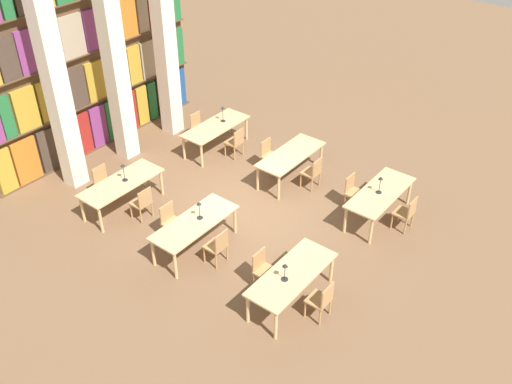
# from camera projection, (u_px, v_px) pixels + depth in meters

# --- Properties ---
(ground_plane) EXTENTS (40.00, 40.00, 0.00)m
(ground_plane) POSITION_uv_depth(u_px,v_px,m) (248.00, 211.00, 13.89)
(ground_plane) COLOR brown
(bookshelf_bank) EXTENTS (6.84, 0.35, 5.50)m
(bookshelf_bank) POSITION_uv_depth(u_px,v_px,m) (90.00, 58.00, 15.10)
(bookshelf_bank) COLOR brown
(bookshelf_bank) RESTS_ON ground_plane
(pillar_left) EXTENTS (0.46, 0.46, 6.00)m
(pillar_left) POSITION_uv_depth(u_px,v_px,m) (54.00, 75.00, 13.20)
(pillar_left) COLOR silver
(pillar_left) RESTS_ON ground_plane
(pillar_center) EXTENTS (0.46, 0.46, 6.00)m
(pillar_center) POSITION_uv_depth(u_px,v_px,m) (113.00, 52.00, 14.34)
(pillar_center) COLOR silver
(pillar_center) RESTS_ON ground_plane
(pillar_right) EXTENTS (0.46, 0.46, 6.00)m
(pillar_right) POSITION_uv_depth(u_px,v_px,m) (164.00, 33.00, 15.48)
(pillar_right) COLOR silver
(pillar_right) RESTS_ON ground_plane
(reading_table_0) EXTENTS (2.09, 0.82, 0.75)m
(reading_table_0) POSITION_uv_depth(u_px,v_px,m) (292.00, 276.00, 11.07)
(reading_table_0) COLOR tan
(reading_table_0) RESTS_ON ground_plane
(chair_0) EXTENTS (0.42, 0.40, 0.87)m
(chair_0) POSITION_uv_depth(u_px,v_px,m) (321.00, 300.00, 10.83)
(chair_0) COLOR tan
(chair_0) RESTS_ON ground_plane
(chair_1) EXTENTS (0.42, 0.40, 0.87)m
(chair_1) POSITION_uv_depth(u_px,v_px,m) (263.00, 269.00, 11.53)
(chair_1) COLOR tan
(chair_1) RESTS_ON ground_plane
(desk_lamp_0) EXTENTS (0.14, 0.14, 0.40)m
(desk_lamp_0) POSITION_uv_depth(u_px,v_px,m) (285.00, 269.00, 10.72)
(desk_lamp_0) COLOR #232328
(desk_lamp_0) RESTS_ON reading_table_0
(reading_table_1) EXTENTS (2.09, 0.82, 0.75)m
(reading_table_1) POSITION_uv_depth(u_px,v_px,m) (380.00, 195.00, 13.30)
(reading_table_1) COLOR tan
(reading_table_1) RESTS_ON ground_plane
(chair_2) EXTENTS (0.42, 0.40, 0.87)m
(chair_2) POSITION_uv_depth(u_px,v_px,m) (406.00, 213.00, 13.07)
(chair_2) COLOR tan
(chair_2) RESTS_ON ground_plane
(chair_3) EXTENTS (0.42, 0.40, 0.87)m
(chair_3) POSITION_uv_depth(u_px,v_px,m) (353.00, 191.00, 13.77)
(chair_3) COLOR tan
(chair_3) RESTS_ON ground_plane
(desk_lamp_1) EXTENTS (0.14, 0.14, 0.44)m
(desk_lamp_1) POSITION_uv_depth(u_px,v_px,m) (380.00, 182.00, 13.06)
(desk_lamp_1) COLOR #232328
(desk_lamp_1) RESTS_ON reading_table_1
(reading_table_2) EXTENTS (2.09, 0.82, 0.75)m
(reading_table_2) POSITION_uv_depth(u_px,v_px,m) (195.00, 225.00, 12.39)
(reading_table_2) COLOR tan
(reading_table_2) RESTS_ON ground_plane
(chair_4) EXTENTS (0.42, 0.40, 0.87)m
(chair_4) POSITION_uv_depth(u_px,v_px,m) (218.00, 246.00, 12.12)
(chair_4) COLOR tan
(chair_4) RESTS_ON ground_plane
(chair_5) EXTENTS (0.42, 0.40, 0.87)m
(chair_5) POSITION_uv_depth(u_px,v_px,m) (171.00, 221.00, 12.82)
(chair_5) COLOR tan
(chair_5) RESTS_ON ground_plane
(desk_lamp_2) EXTENTS (0.14, 0.14, 0.44)m
(desk_lamp_2) POSITION_uv_depth(u_px,v_px,m) (199.00, 207.00, 12.27)
(desk_lamp_2) COLOR #232328
(desk_lamp_2) RESTS_ON reading_table_2
(reading_table_3) EXTENTS (2.09, 0.82, 0.75)m
(reading_table_3) POSITION_uv_depth(u_px,v_px,m) (291.00, 156.00, 14.69)
(reading_table_3) COLOR tan
(reading_table_3) RESTS_ON ground_plane
(chair_6) EXTENTS (0.42, 0.40, 0.87)m
(chair_6) POSITION_uv_depth(u_px,v_px,m) (313.00, 172.00, 14.46)
(chair_6) COLOR tan
(chair_6) RESTS_ON ground_plane
(chair_7) EXTENTS (0.42, 0.40, 0.87)m
(chair_7) POSITION_uv_depth(u_px,v_px,m) (269.00, 154.00, 15.16)
(chair_7) COLOR tan
(chair_7) RESTS_ON ground_plane
(reading_table_4) EXTENTS (2.09, 0.82, 0.75)m
(reading_table_4) POSITION_uv_depth(u_px,v_px,m) (122.00, 185.00, 13.63)
(reading_table_4) COLOR tan
(reading_table_4) RESTS_ON ground_plane
(chair_8) EXTENTS (0.42, 0.40, 0.87)m
(chair_8) POSITION_uv_depth(u_px,v_px,m) (142.00, 202.00, 13.40)
(chair_8) COLOR tan
(chair_8) RESTS_ON ground_plane
(chair_9) EXTENTS (0.42, 0.40, 0.87)m
(chair_9) POSITION_uv_depth(u_px,v_px,m) (104.00, 182.00, 14.10)
(chair_9) COLOR tan
(chair_9) RESTS_ON ground_plane
(desk_lamp_3) EXTENTS (0.14, 0.14, 0.47)m
(desk_lamp_3) POSITION_uv_depth(u_px,v_px,m) (123.00, 169.00, 13.46)
(desk_lamp_3) COLOR #232328
(desk_lamp_3) RESTS_ON reading_table_4
(reading_table_5) EXTENTS (2.09, 0.82, 0.75)m
(reading_table_5) POSITION_uv_depth(u_px,v_px,m) (216.00, 128.00, 15.92)
(reading_table_5) COLOR tan
(reading_table_5) RESTS_ON ground_plane
(chair_10) EXTENTS (0.42, 0.40, 0.87)m
(chair_10) POSITION_uv_depth(u_px,v_px,m) (236.00, 142.00, 15.71)
(chair_10) COLOR tan
(chair_10) RESTS_ON ground_plane
(chair_11) EXTENTS (0.42, 0.40, 0.87)m
(chair_11) POSITION_uv_depth(u_px,v_px,m) (199.00, 127.00, 16.41)
(chair_11) COLOR tan
(chair_11) RESTS_ON ground_plane
(desk_lamp_4) EXTENTS (0.14, 0.14, 0.46)m
(desk_lamp_4) POSITION_uv_depth(u_px,v_px,m) (223.00, 111.00, 15.90)
(desk_lamp_4) COLOR #232328
(desk_lamp_4) RESTS_ON reading_table_5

